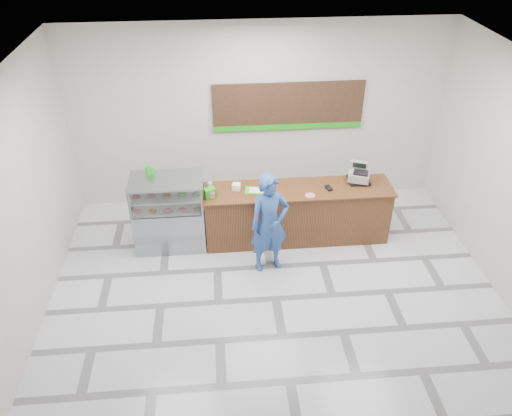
{
  "coord_description": "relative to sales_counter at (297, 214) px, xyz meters",
  "views": [
    {
      "loc": [
        -0.81,
        -5.61,
        5.51
      ],
      "look_at": [
        -0.23,
        0.9,
        1.12
      ],
      "focal_mm": 35.0,
      "sensor_mm": 36.0,
      "label": 1
    }
  ],
  "objects": [
    {
      "name": "floor",
      "position": [
        -0.55,
        -1.55,
        -0.52
      ],
      "size": [
        7.0,
        7.0,
        0.0
      ],
      "primitive_type": "plane",
      "color": "silver",
      "rests_on": "ground"
    },
    {
      "name": "back_wall",
      "position": [
        -0.55,
        1.45,
        1.23
      ],
      "size": [
        7.0,
        0.0,
        7.0
      ],
      "primitive_type": "plane",
      "rotation": [
        1.57,
        0.0,
        0.0
      ],
      "color": "beige",
      "rests_on": "floor"
    },
    {
      "name": "ceiling",
      "position": [
        -0.55,
        -1.55,
        2.98
      ],
      "size": [
        7.0,
        7.0,
        0.0
      ],
      "primitive_type": "plane",
      "rotation": [
        3.14,
        0.0,
        0.0
      ],
      "color": "silver",
      "rests_on": "back_wall"
    },
    {
      "name": "sales_counter",
      "position": [
        0.0,
        0.0,
        0.0
      ],
      "size": [
        3.26,
        0.76,
        1.03
      ],
      "color": "brown",
      "rests_on": "floor"
    },
    {
      "name": "display_case",
      "position": [
        -2.22,
        -0.0,
        0.16
      ],
      "size": [
        1.22,
        0.72,
        1.33
      ],
      "color": "gray",
      "rests_on": "floor"
    },
    {
      "name": "menu_board",
      "position": [
        -0.0,
        1.41,
        1.42
      ],
      "size": [
        2.8,
        0.06,
        0.9
      ],
      "color": "black",
      "rests_on": "back_wall"
    },
    {
      "name": "cash_register",
      "position": [
        1.09,
        0.17,
        0.64
      ],
      "size": [
        0.46,
        0.47,
        0.34
      ],
      "rotation": [
        0.0,
        0.0,
        -0.36
      ],
      "color": "black",
      "rests_on": "sales_counter"
    },
    {
      "name": "card_terminal",
      "position": [
        0.52,
        -0.05,
        0.53
      ],
      "size": [
        0.12,
        0.17,
        0.04
      ],
      "primitive_type": "cube",
      "rotation": [
        0.0,
        0.0,
        0.26
      ],
      "color": "black",
      "rests_on": "sales_counter"
    },
    {
      "name": "serving_tray",
      "position": [
        -0.74,
        -0.01,
        0.52
      ],
      "size": [
        0.36,
        0.29,
        0.02
      ],
      "rotation": [
        0.0,
        0.0,
        -0.16
      ],
      "color": "#40C718",
      "rests_on": "sales_counter"
    },
    {
      "name": "napkin_box",
      "position": [
        -1.05,
        0.07,
        0.57
      ],
      "size": [
        0.16,
        0.16,
        0.11
      ],
      "primitive_type": "cube",
      "rotation": [
        0.0,
        0.0,
        -0.26
      ],
      "color": "white",
      "rests_on": "sales_counter"
    },
    {
      "name": "straw_cup",
      "position": [
        -1.5,
        0.15,
        0.57
      ],
      "size": [
        0.08,
        0.08,
        0.11
      ],
      "primitive_type": "cylinder",
      "color": "silver",
      "rests_on": "sales_counter"
    },
    {
      "name": "promo_box",
      "position": [
        -1.5,
        -0.14,
        0.6
      ],
      "size": [
        0.22,
        0.18,
        0.17
      ],
      "primitive_type": "cube",
      "rotation": [
        0.0,
        0.0,
        0.33
      ],
      "color": "#1CA117",
      "rests_on": "sales_counter"
    },
    {
      "name": "donut_decal",
      "position": [
        0.17,
        -0.23,
        0.52
      ],
      "size": [
        0.17,
        0.17,
        0.0
      ],
      "primitive_type": "cylinder",
      "color": "#FD668A",
      "rests_on": "sales_counter"
    },
    {
      "name": "green_cup_left",
      "position": [
        -2.51,
        0.2,
        0.89
      ],
      "size": [
        0.1,
        0.1,
        0.15
      ],
      "primitive_type": "cylinder",
      "color": "#1CA117",
      "rests_on": "display_case"
    },
    {
      "name": "green_cup_right",
      "position": [
        -2.45,
        0.2,
        0.88
      ],
      "size": [
        0.08,
        0.08,
        0.13
      ],
      "primitive_type": "cylinder",
      "color": "#1CA117",
      "rests_on": "display_case"
    },
    {
      "name": "customer",
      "position": [
        -0.58,
        -0.76,
        0.36
      ],
      "size": [
        0.71,
        0.55,
        1.75
      ],
      "primitive_type": "imported",
      "rotation": [
        0.0,
        0.0,
        0.23
      ],
      "color": "#2A529C",
      "rests_on": "floor"
    }
  ]
}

